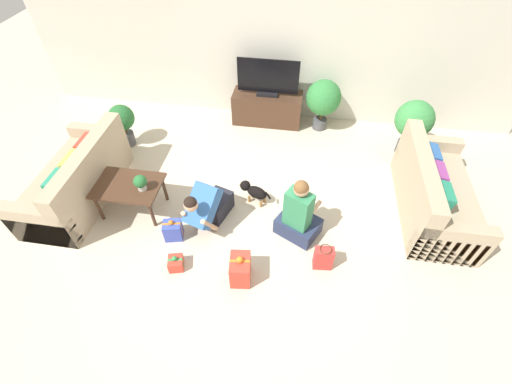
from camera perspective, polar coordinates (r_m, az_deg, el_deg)
name	(u,v)px	position (r m, az deg, el deg)	size (l,w,h in m)	color
ground_plane	(248,219)	(4.71, -1.28, -4.55)	(16.00, 16.00, 0.00)	beige
wall_back	(275,44)	(6.05, 3.11, 23.43)	(8.40, 0.06, 2.60)	beige
sofa_left	(78,180)	(5.39, -27.55, 1.77)	(0.84, 1.79, 0.87)	tan
sofa_right	(433,193)	(5.18, 27.37, -0.22)	(0.84, 1.79, 0.87)	tan
coffee_table	(129,188)	(4.83, -20.47, 0.64)	(0.86, 0.60, 0.48)	#472D1E
tv_console	(267,108)	(6.27, 1.87, 13.78)	(1.20, 0.45, 0.55)	#472D1E
tv	(268,80)	(5.99, 2.00, 18.22)	(1.03, 0.20, 0.63)	black
potted_plant_back_right	(323,99)	(6.05, 11.16, 14.97)	(0.59, 0.59, 0.90)	#4C4C51
potted_plant_corner_right	(414,121)	(5.88, 24.81, 10.68)	(0.58, 0.58, 0.93)	#4C4C51
potted_plant_corner_left	(122,121)	(6.01, -21.39, 11.01)	(0.41, 0.41, 0.73)	#4C4C51
person_kneeling	(208,206)	(4.47, -8.00, -2.33)	(0.54, 0.85, 0.79)	#23232D
person_sitting	(299,216)	(4.33, 7.11, -3.95)	(0.65, 0.61, 0.97)	#283351
dog	(254,191)	(4.79, -0.42, 0.18)	(0.48, 0.27, 0.31)	black
gift_box_a	(240,269)	(4.06, -2.63, -12.74)	(0.27, 0.33, 0.43)	red
gift_box_b	(176,263)	(4.32, -13.21, -11.45)	(0.21, 0.22, 0.21)	red
gift_box_c	(173,230)	(4.55, -13.66, -6.20)	(0.26, 0.23, 0.33)	#3D51BC
gift_bag_a	(323,258)	(4.22, 11.17, -10.73)	(0.23, 0.16, 0.37)	red
tabletop_plant	(140,182)	(4.59, -18.71, 1.56)	(0.17, 0.17, 0.22)	beige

